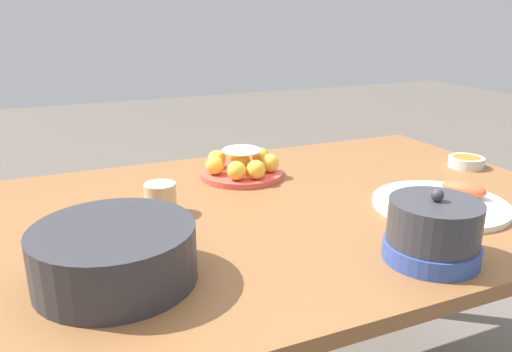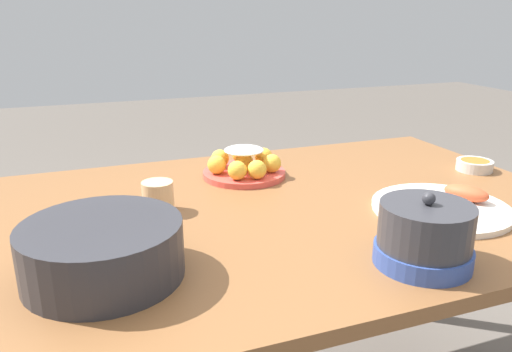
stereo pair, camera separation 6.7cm
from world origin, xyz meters
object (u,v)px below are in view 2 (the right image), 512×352
dining_table (270,239)px  warming_pot (425,235)px  serving_bowl (102,249)px  sauce_bowl (475,165)px  cup_near (158,197)px  seafood_platter (441,205)px  cake_plate (244,166)px

dining_table → warming_pot: (-0.16, 0.36, 0.14)m
serving_bowl → sauce_bowl: (-1.07, -0.26, -0.04)m
cup_near → warming_pot: 0.60m
sauce_bowl → cup_near: bearing=-0.5°
dining_table → seafood_platter: seafood_platter is taller
serving_bowl → sauce_bowl: size_ratio=2.72×
cake_plate → serving_bowl: size_ratio=0.84×
seafood_platter → dining_table: bearing=-23.2°
sauce_bowl → warming_pot: 0.67m
dining_table → sauce_bowl: (-0.67, -0.06, 0.10)m
dining_table → seafood_platter: (-0.37, 0.16, 0.10)m
serving_bowl → seafood_platter: bearing=-176.9°
dining_table → cake_plate: 0.27m
dining_table → sauce_bowl: bearing=-174.7°
dining_table → cup_near: 0.29m
dining_table → warming_pot: warming_pot is taller
dining_table → warming_pot: 0.42m
dining_table → cake_plate: cake_plate is taller
serving_bowl → sauce_bowl: 1.10m
serving_bowl → cup_near: serving_bowl is taller
dining_table → sauce_bowl: size_ratio=14.79×
sauce_bowl → cup_near: size_ratio=1.41×
dining_table → cup_near: bearing=-15.5°
dining_table → seafood_platter: 0.41m
cake_plate → serving_bowl: bearing=47.1°
serving_bowl → seafood_platter: size_ratio=0.88×
dining_table → sauce_bowl: 0.68m
cup_near → warming_pot: (-0.41, 0.43, 0.02)m
cake_plate → serving_bowl: 0.61m
dining_table → seafood_platter: bearing=156.8°
seafood_platter → warming_pot: size_ratio=1.77×
dining_table → cup_near: size_ratio=20.89×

